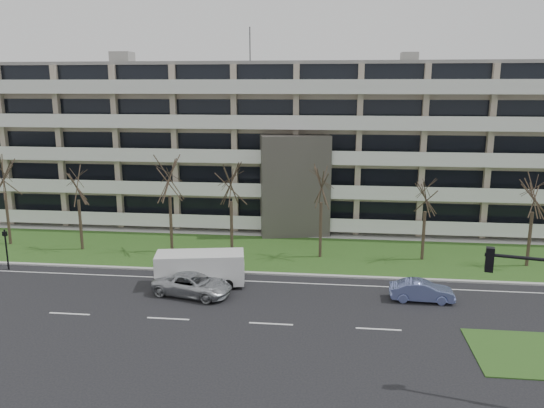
# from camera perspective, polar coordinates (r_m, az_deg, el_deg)

# --- Properties ---
(ground) EXTENTS (160.00, 160.00, 0.00)m
(ground) POSITION_cam_1_polar(r_m,az_deg,el_deg) (30.74, -0.11, -12.77)
(ground) COLOR black
(ground) RESTS_ON ground
(grass_verge) EXTENTS (90.00, 10.00, 0.06)m
(grass_verge) POSITION_cam_1_polar(r_m,az_deg,el_deg) (42.79, 1.90, -5.29)
(grass_verge) COLOR #28531B
(grass_verge) RESTS_ON ground
(curb) EXTENTS (90.00, 0.35, 0.12)m
(curb) POSITION_cam_1_polar(r_m,az_deg,el_deg) (38.06, 1.28, -7.55)
(curb) COLOR #B2B2AD
(curb) RESTS_ON ground
(sidewalk) EXTENTS (90.00, 2.00, 0.08)m
(sidewalk) POSITION_cam_1_polar(r_m,az_deg,el_deg) (48.03, 2.43, -3.27)
(sidewalk) COLOR #B2B2AD
(sidewalk) RESTS_ON ground
(grass_median) EXTENTS (7.00, 5.00, 0.06)m
(grass_median) POSITION_cam_1_polar(r_m,az_deg,el_deg) (30.73, 27.22, -14.20)
(grass_median) COLOR #28531B
(grass_median) RESTS_ON ground
(lane_edge_line) EXTENTS (90.00, 0.12, 0.01)m
(lane_edge_line) POSITION_cam_1_polar(r_m,az_deg,el_deg) (36.68, 1.07, -8.43)
(lane_edge_line) COLOR white
(lane_edge_line) RESTS_ON ground
(apartment_building) EXTENTS (60.50, 15.10, 18.75)m
(apartment_building) POSITION_cam_1_polar(r_m,az_deg,el_deg) (53.30, 3.02, 6.60)
(apartment_building) COLOR #B4A58C
(apartment_building) RESTS_ON ground
(silver_pickup) EXTENTS (5.52, 3.45, 1.42)m
(silver_pickup) POSITION_cam_1_polar(r_m,az_deg,el_deg) (34.77, -8.53, -8.54)
(silver_pickup) COLOR #B5B8BC
(silver_pickup) RESTS_ON ground
(blue_sedan) EXTENTS (3.96, 1.46, 1.29)m
(blue_sedan) POSITION_cam_1_polar(r_m,az_deg,el_deg) (34.83, 15.80, -8.97)
(blue_sedan) COLOR #7685CD
(blue_sedan) RESTS_ON ground
(white_van) EXTENTS (6.15, 3.19, 2.27)m
(white_van) POSITION_cam_1_polar(r_m,az_deg,el_deg) (36.06, -7.62, -6.63)
(white_van) COLOR white
(white_van) RESTS_ON ground
(pedestrian_signal) EXTENTS (0.33, 0.28, 3.04)m
(pedestrian_signal) POSITION_cam_1_polar(r_m,az_deg,el_deg) (43.08, -26.70, -3.89)
(pedestrian_signal) COLOR black
(pedestrian_signal) RESTS_ON ground
(tree_0) EXTENTS (3.99, 3.99, 7.99)m
(tree_0) POSITION_cam_1_polar(r_m,az_deg,el_deg) (49.02, -26.99, 3.07)
(tree_0) COLOR #382B21
(tree_0) RESTS_ON ground
(tree_1) EXTENTS (3.74, 3.74, 7.49)m
(tree_1) POSITION_cam_1_polar(r_m,az_deg,el_deg) (45.09, -20.25, 2.44)
(tree_1) COLOR #382B21
(tree_1) RESTS_ON ground
(tree_2) EXTENTS (4.16, 4.16, 8.33)m
(tree_2) POSITION_cam_1_polar(r_m,az_deg,el_deg) (42.35, -11.04, 3.27)
(tree_2) COLOR #382B21
(tree_2) RESTS_ON ground
(tree_3) EXTENTS (4.02, 4.02, 8.03)m
(tree_3) POSITION_cam_1_polar(r_m,az_deg,el_deg) (40.41, -4.46, 2.70)
(tree_3) COLOR #382B21
(tree_3) RESTS_ON ground
(tree_4) EXTENTS (3.95, 3.95, 7.91)m
(tree_4) POSITION_cam_1_polar(r_m,az_deg,el_deg) (40.48, 5.35, 2.56)
(tree_4) COLOR #382B21
(tree_4) RESTS_ON ground
(tree_5) EXTENTS (3.45, 3.45, 6.89)m
(tree_5) POSITION_cam_1_polar(r_m,az_deg,el_deg) (41.49, 16.26, 1.24)
(tree_5) COLOR #382B21
(tree_5) RESTS_ON ground
(tree_6) EXTENTS (3.73, 3.73, 7.46)m
(tree_6) POSITION_cam_1_polar(r_m,az_deg,el_deg) (42.73, 26.42, 1.34)
(tree_6) COLOR #382B21
(tree_6) RESTS_ON ground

